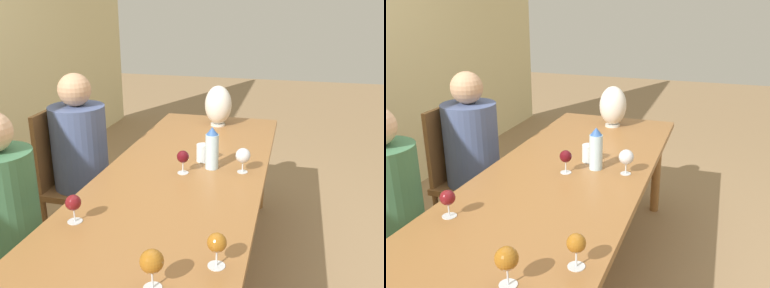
{
  "view_description": "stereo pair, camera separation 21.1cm",
  "coord_description": "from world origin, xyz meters",
  "views": [
    {
      "loc": [
        -2.07,
        -0.57,
        1.65
      ],
      "look_at": [
        0.24,
        0.0,
        0.83
      ],
      "focal_mm": 40.0,
      "sensor_mm": 36.0,
      "label": 1
    },
    {
      "loc": [
        -2.01,
        -0.77,
        1.65
      ],
      "look_at": [
        0.24,
        0.0,
        0.83
      ],
      "focal_mm": 40.0,
      "sensor_mm": 36.0,
      "label": 2
    }
  ],
  "objects": [
    {
      "name": "wine_glass_3",
      "position": [
        0.13,
        -0.32,
        0.82
      ],
      "size": [
        0.08,
        0.08,
        0.14
      ],
      "color": "silver",
      "rests_on": "dining_table"
    },
    {
      "name": "wine_glass_1",
      "position": [
        0.04,
        -0.0,
        0.82
      ],
      "size": [
        0.07,
        0.07,
        0.13
      ],
      "color": "silver",
      "rests_on": "dining_table"
    },
    {
      "name": "chair_far",
      "position": [
        0.29,
        0.84,
        0.51
      ],
      "size": [
        0.44,
        0.44,
        0.97
      ],
      "color": "brown",
      "rests_on": "ground_plane"
    },
    {
      "name": "dining_table",
      "position": [
        0.0,
        0.0,
        0.66
      ],
      "size": [
        2.5,
        0.89,
        0.73
      ],
      "color": "#936033",
      "rests_on": "ground_plane"
    },
    {
      "name": "person_near",
      "position": [
        -0.49,
        0.75,
        0.63
      ],
      "size": [
        0.34,
        0.34,
        1.17
      ],
      "color": "#2D2D38",
      "rests_on": "ground_plane"
    },
    {
      "name": "vase",
      "position": [
        1.0,
        -0.02,
        0.89
      ],
      "size": [
        0.2,
        0.2,
        0.3
      ],
      "color": "silver",
      "rests_on": "dining_table"
    },
    {
      "name": "water_tumbler",
      "position": [
        0.24,
        -0.07,
        0.78
      ],
      "size": [
        0.08,
        0.08,
        0.1
      ],
      "color": "silver",
      "rests_on": "dining_table"
    },
    {
      "name": "water_bottle",
      "position": [
        0.14,
        -0.14,
        0.85
      ],
      "size": [
        0.08,
        0.08,
        0.24
      ],
      "color": "silver",
      "rests_on": "dining_table"
    },
    {
      "name": "wine_glass_4",
      "position": [
        -0.94,
        -0.16,
        0.83
      ],
      "size": [
        0.08,
        0.08,
        0.15
      ],
      "color": "silver",
      "rests_on": "dining_table"
    },
    {
      "name": "person_far",
      "position": [
        0.29,
        0.75,
        0.65
      ],
      "size": [
        0.36,
        0.36,
        1.21
      ],
      "color": "#2D2D38",
      "rests_on": "ground_plane"
    },
    {
      "name": "ground_plane",
      "position": [
        0.0,
        0.0,
        0.0
      ],
      "size": [
        14.0,
        14.0,
        0.0
      ],
      "primitive_type": "plane",
      "color": "#937551"
    },
    {
      "name": "wine_glass_0",
      "position": [
        -0.77,
        -0.34,
        0.82
      ],
      "size": [
        0.07,
        0.07,
        0.13
      ],
      "color": "silver",
      "rests_on": "dining_table"
    },
    {
      "name": "wine_glass_2",
      "position": [
        -0.6,
        0.32,
        0.82
      ],
      "size": [
        0.07,
        0.07,
        0.13
      ],
      "color": "silver",
      "rests_on": "dining_table"
    }
  ]
}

